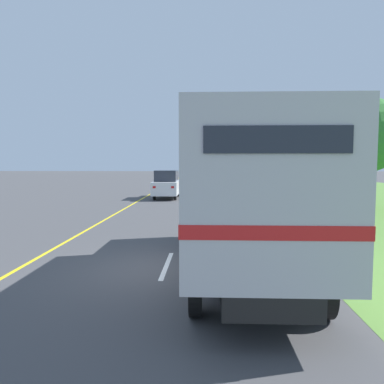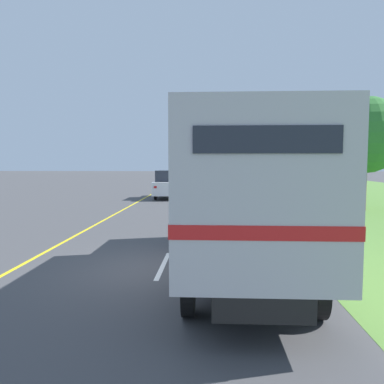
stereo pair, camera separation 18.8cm
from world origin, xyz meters
name	(u,v)px [view 1 (the left image)]	position (x,y,z in m)	size (l,w,h in m)	color
ground_plane	(165,269)	(0.00, 0.00, 0.00)	(200.00, 200.00, 0.00)	#444447
grass_shoulder	(366,196)	(13.70, 21.03, 0.00)	(20.00, 70.43, 0.01)	#568438
edge_line_yellow	(149,195)	(-3.70, 21.03, 0.00)	(0.12, 70.43, 0.01)	yellow
centre_dash_near	(167,265)	(0.00, 0.33, 0.00)	(0.12, 2.60, 0.01)	white
centre_dash_mid_a	(183,224)	(0.00, 6.93, 0.00)	(0.12, 2.60, 0.01)	white
centre_dash_mid_b	(190,206)	(0.00, 13.53, 0.00)	(0.12, 2.60, 0.01)	white
centre_dash_far	(194,196)	(0.00, 20.13, 0.00)	(0.12, 2.60, 0.01)	white
centre_dash_farthest	(196,190)	(0.00, 26.73, 0.00)	(0.12, 2.60, 0.01)	white
horse_trailer_truck	(245,191)	(1.96, -0.29, 2.00)	(2.58, 8.60, 3.59)	black
lead_car_white	(167,184)	(-1.94, 18.43, 1.03)	(1.80, 4.62, 2.08)	black
lead_car_red_ahead	(216,178)	(2.07, 32.52, 0.91)	(1.80, 4.31, 1.78)	black
lead_car_grey_ahead	(188,173)	(-1.77, 46.20, 0.99)	(1.80, 3.94, 1.97)	black
highway_sign	(321,190)	(6.13, 7.62, 1.46)	(1.84, 0.09, 2.56)	#9E9EA3
roadside_tree_near	(364,135)	(9.65, 11.87, 4.13)	(4.16, 4.16, 6.22)	brown
roadside_tree_mid	(315,150)	(8.49, 17.05, 3.49)	(3.10, 3.10, 5.06)	brown
roadside_tree_far	(311,148)	(10.16, 24.27, 3.91)	(4.75, 4.75, 6.29)	#4C3823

